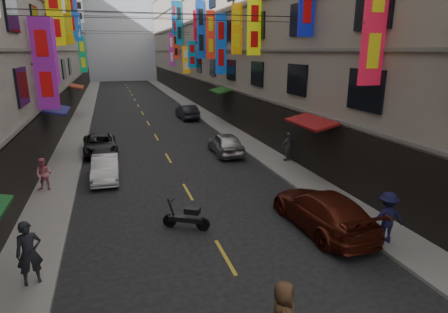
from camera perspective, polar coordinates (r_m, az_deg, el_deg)
sidewalk_left at (r=40.78m, az=-20.78°, el=5.89°), size 2.00×90.00×0.12m
sidewalk_right at (r=41.69m, az=-4.03°, el=7.06°), size 2.00×90.00×0.12m
building_row_left at (r=41.28m, az=-30.85°, el=18.04°), size 10.14×90.00×19.00m
building_row_right at (r=43.05m, az=4.00°, el=19.92°), size 10.14×90.00×19.00m
haze_block at (r=90.36m, az=-15.63°, el=18.19°), size 18.00×8.00×22.00m
shop_signage at (r=33.27m, az=-12.28°, el=20.32°), size 14.00×55.00×11.80m
street_awnings at (r=24.49m, az=-12.42°, el=7.55°), size 13.99×35.20×0.41m
overhead_cables at (r=28.47m, az=-11.19°, el=20.44°), size 14.00×38.04×1.24m
lane_markings at (r=37.86m, az=-11.93°, el=5.79°), size 0.12×80.20×0.01m
scooter_crossing at (r=14.00m, az=-5.68°, el=-9.28°), size 1.61×1.02×1.14m
scooter_far_right at (r=23.37m, az=1.24°, el=1.13°), size 0.61×1.79×1.14m
car_left_mid at (r=19.93m, az=-17.62°, el=-1.74°), size 1.38×3.72×1.22m
car_left_far at (r=25.10m, az=-18.38°, el=1.73°), size 2.20×4.45×1.21m
car_right_near at (r=14.32m, az=14.75°, el=-7.93°), size 2.21×5.05×1.44m
car_right_mid at (r=23.76m, az=0.24°, el=2.02°), size 1.79×4.17×1.40m
car_right_far at (r=36.49m, az=-5.65°, el=6.79°), size 1.68×4.29×1.39m
pedestrian_lnear at (r=11.82m, az=-27.57°, el=-12.91°), size 0.82×0.78×1.83m
pedestrian_lfar at (r=19.11m, az=-25.74°, el=-2.46°), size 0.86×0.69×1.54m
pedestrian_rnear at (r=13.75m, az=23.59°, el=-8.49°), size 1.24×0.80×1.78m
pedestrian_rfar at (r=22.15m, az=9.77°, el=1.47°), size 1.11×0.81×1.69m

